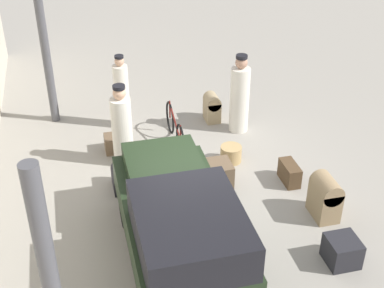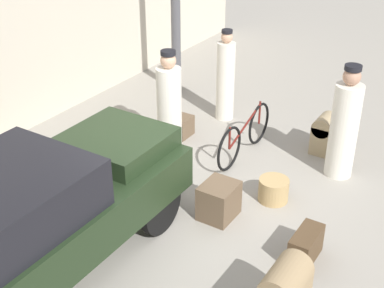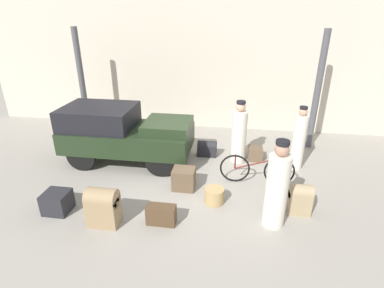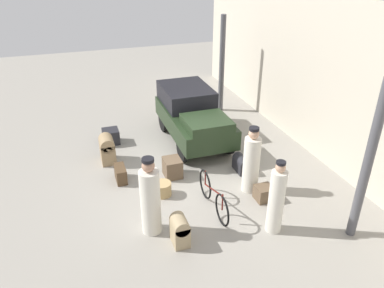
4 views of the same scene
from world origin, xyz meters
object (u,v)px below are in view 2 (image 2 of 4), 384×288
object	(u,v)px
porter_standing_middle	(226,79)
trunk_umber_medium	(179,126)
conductor_in_dark_uniform	(344,127)
trunk_wicker_pale	(219,201)
porter_with_bicycle	(169,106)
bicycle	(245,135)
wicker_basket	(273,190)
trunk_large_brown	(324,133)
suitcase_small_leather	(129,155)
truck	(48,204)
suitcase_tan_flat	(306,246)

from	to	relation	value
porter_standing_middle	trunk_umber_medium	size ratio (longest dim) A/B	4.24
conductor_in_dark_uniform	trunk_wicker_pale	distance (m)	2.33
porter_with_bicycle	trunk_umber_medium	distance (m)	0.81
bicycle	wicker_basket	distance (m)	1.38
trunk_large_brown	suitcase_small_leather	bearing A→B (deg)	132.06
wicker_basket	trunk_wicker_pale	distance (m)	0.92
wicker_basket	porter_with_bicycle	size ratio (longest dim) A/B	0.25
conductor_in_dark_uniform	trunk_large_brown	size ratio (longest dim) A/B	2.73
truck	wicker_basket	size ratio (longest dim) A/B	7.89
trunk_large_brown	suitcase_tan_flat	size ratio (longest dim) A/B	1.14
truck	wicker_basket	bearing A→B (deg)	-32.12
suitcase_tan_flat	trunk_umber_medium	size ratio (longest dim) A/B	1.43
trunk_large_brown	truck	bearing A→B (deg)	158.29
porter_standing_middle	wicker_basket	bearing A→B (deg)	-136.23
wicker_basket	trunk_large_brown	size ratio (longest dim) A/B	0.66
truck	trunk_wicker_pale	size ratio (longest dim) A/B	6.60
bicycle	trunk_wicker_pale	xyz separation A→B (m)	(-1.73, -0.50, -0.12)
truck	suitcase_tan_flat	size ratio (longest dim) A/B	5.98
bicycle	trunk_umber_medium	distance (m)	1.34
porter_with_bicycle	conductor_in_dark_uniform	bearing A→B (deg)	-74.86
bicycle	suitcase_small_leather	distance (m)	1.95
conductor_in_dark_uniform	suitcase_small_leather	bearing A→B (deg)	119.28
porter_standing_middle	trunk_umber_medium	xyz separation A→B (m)	(-1.06, 0.34, -0.62)
truck	porter_standing_middle	distance (m)	4.77
suitcase_tan_flat	suitcase_small_leather	xyz separation A→B (m)	(0.58, 3.25, 0.03)
truck	suitcase_tan_flat	bearing A→B (deg)	-56.47
conductor_in_dark_uniform	trunk_large_brown	world-z (taller)	conductor_in_dark_uniform
trunk_large_brown	trunk_umber_medium	world-z (taller)	trunk_large_brown
porter_with_bicycle	suitcase_tan_flat	world-z (taller)	porter_with_bicycle
porter_standing_middle	suitcase_small_leather	bearing A→B (deg)	170.99
trunk_umber_medium	truck	bearing A→B (deg)	-170.64
truck	wicker_basket	xyz separation A→B (m)	(2.71, -1.70, -0.72)
porter_standing_middle	trunk_large_brown	world-z (taller)	porter_standing_middle
truck	trunk_umber_medium	world-z (taller)	truck
bicycle	porter_standing_middle	bearing A→B (deg)	42.09
porter_standing_middle	trunk_umber_medium	world-z (taller)	porter_standing_middle
suitcase_small_leather	trunk_wicker_pale	world-z (taller)	trunk_wicker_pale
porter_with_bicycle	suitcase_tan_flat	distance (m)	3.45
trunk_large_brown	trunk_umber_medium	distance (m)	2.54
wicker_basket	trunk_wicker_pale	bearing A→B (deg)	148.17
trunk_umber_medium	trunk_wicker_pale	bearing A→B (deg)	-134.00
conductor_in_dark_uniform	suitcase_tan_flat	distance (m)	2.33
wicker_basket	trunk_large_brown	xyz separation A→B (m)	(1.80, -0.10, 0.18)
porter_with_bicycle	trunk_large_brown	bearing A→B (deg)	-59.86
trunk_large_brown	suitcase_small_leather	size ratio (longest dim) A/B	1.20
wicker_basket	porter_with_bicycle	bearing A→B (deg)	77.34
porter_standing_middle	trunk_large_brown	xyz separation A→B (m)	(-0.25, -2.06, -0.45)
porter_with_bicycle	porter_standing_middle	distance (m)	1.58
bicycle	trunk_wicker_pale	world-z (taller)	bicycle
porter_standing_middle	suitcase_tan_flat	distance (m)	4.22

